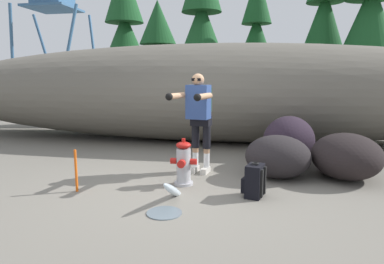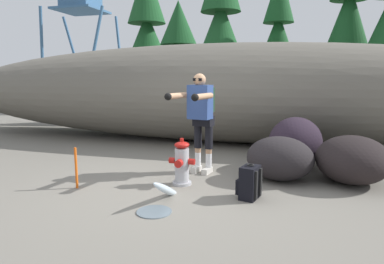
# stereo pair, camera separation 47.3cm
# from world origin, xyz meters

# --- Properties ---
(ground_plane) EXTENTS (56.00, 56.00, 0.04)m
(ground_plane) POSITION_xyz_m (0.00, 0.00, -0.02)
(ground_plane) COLOR slate
(dirt_embankment) EXTENTS (16.11, 3.20, 2.40)m
(dirt_embankment) POSITION_xyz_m (0.00, 3.75, 1.20)
(dirt_embankment) COLOR #666056
(dirt_embankment) RESTS_ON ground_plane
(fire_hydrant) EXTENTS (0.39, 0.34, 0.70)m
(fire_hydrant) POSITION_xyz_m (0.04, 0.04, 0.32)
(fire_hydrant) COLOR #B2B2B7
(fire_hydrant) RESTS_ON ground_plane
(hydrant_water_jet) EXTENTS (0.42, 1.20, 0.58)m
(hydrant_water_jet) POSITION_xyz_m (0.04, -0.68, 0.09)
(hydrant_water_jet) COLOR silver
(hydrant_water_jet) RESTS_ON ground_plane
(utility_worker) EXTENTS (0.64, 1.03, 1.64)m
(utility_worker) POSITION_xyz_m (0.16, 0.68, 1.04)
(utility_worker) COLOR beige
(utility_worker) RESTS_ON ground_plane
(spare_backpack) EXTENTS (0.33, 0.34, 0.47)m
(spare_backpack) POSITION_xyz_m (1.08, -0.30, 0.22)
(spare_backpack) COLOR black
(spare_backpack) RESTS_ON ground_plane
(boulder_large) EXTENTS (1.17, 1.36, 0.72)m
(boulder_large) POSITION_xyz_m (2.50, 0.82, 0.36)
(boulder_large) COLOR black
(boulder_large) RESTS_ON ground_plane
(boulder_mid) EXTENTS (1.22, 1.32, 0.90)m
(boulder_mid) POSITION_xyz_m (1.67, 1.49, 0.45)
(boulder_mid) COLOR #271D29
(boulder_mid) RESTS_ON ground_plane
(boulder_small) EXTENTS (1.21, 1.11, 0.68)m
(boulder_small) POSITION_xyz_m (1.44, 0.67, 0.34)
(boulder_small) COLOR black
(boulder_small) RESTS_ON ground_plane
(boulder_outlier) EXTENTS (1.04, 1.00, 0.53)m
(boulder_outlier) POSITION_xyz_m (2.71, 1.67, 0.26)
(boulder_outlier) COLOR #202A26
(boulder_outlier) RESTS_ON ground_plane
(pine_tree_far_left) EXTENTS (2.61, 2.61, 6.51)m
(pine_tree_far_left) POSITION_xyz_m (-4.69, 10.08, 3.50)
(pine_tree_far_left) COLOR #47331E
(pine_tree_far_left) RESTS_ON ground_plane
(pine_tree_left) EXTENTS (2.33, 2.33, 4.67)m
(pine_tree_left) POSITION_xyz_m (-2.95, 9.24, 2.60)
(pine_tree_left) COLOR #47331E
(pine_tree_left) RESTS_ON ground_plane
(pine_tree_center) EXTENTS (2.20, 2.20, 6.18)m
(pine_tree_center) POSITION_xyz_m (-0.89, 7.71, 3.44)
(pine_tree_center) COLOR #47331E
(pine_tree_center) RESTS_ON ground_plane
(pine_tree_right) EXTENTS (1.88, 1.88, 5.85)m
(pine_tree_right) POSITION_xyz_m (1.02, 9.94, 3.35)
(pine_tree_right) COLOR #47331E
(pine_tree_right) RESTS_ON ground_plane
(pine_tree_far_right) EXTENTS (2.04, 2.04, 6.83)m
(pine_tree_far_right) POSITION_xyz_m (3.45, 8.88, 3.81)
(pine_tree_far_right) COLOR #47331E
(pine_tree_far_right) RESTS_ON ground_plane
(pine_tree_ridge_end) EXTENTS (2.57, 2.57, 6.94)m
(pine_tree_ridge_end) POSITION_xyz_m (4.67, 7.68, 3.60)
(pine_tree_ridge_end) COLOR #47331E
(pine_tree_ridge_end) RESTS_ON ground_plane
(survey_stake) EXTENTS (0.04, 0.04, 0.60)m
(survey_stake) POSITION_xyz_m (-1.37, -0.54, 0.30)
(survey_stake) COLOR #E55914
(survey_stake) RESTS_ON ground_plane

